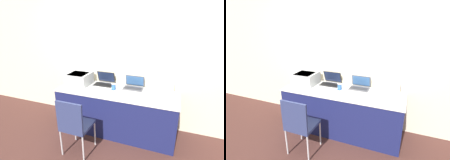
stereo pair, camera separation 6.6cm
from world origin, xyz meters
TOP-DOWN VIEW (x-y plane):
  - ground_plane at (0.00, 0.00)m, footprint 14.00×14.00m
  - wall_back at (0.00, 0.76)m, footprint 8.00×0.05m
  - table at (0.00, 0.35)m, footprint 2.12×0.72m
  - printer at (-0.78, 0.43)m, footprint 0.41×0.42m
  - laptop_left at (-0.32, 0.57)m, footprint 0.36×0.31m
  - laptop_right at (0.25, 0.58)m, footprint 0.35×0.26m
  - external_keyboard at (-0.29, 0.31)m, footprint 0.40×0.16m
  - coffee_cup at (-0.07, 0.39)m, footprint 0.08×0.08m
  - metal_pitcher at (0.88, 0.59)m, footprint 0.12×0.12m
  - chair at (-0.37, -0.45)m, footprint 0.41×0.42m

SIDE VIEW (x-z plane):
  - ground_plane at x=0.00m, z-range 0.00..0.00m
  - table at x=0.00m, z-range 0.00..0.79m
  - chair at x=-0.37m, z-range 0.08..1.00m
  - external_keyboard at x=-0.29m, z-range 0.79..0.81m
  - laptop_right at x=0.25m, z-range 0.73..0.95m
  - laptop_left at x=-0.32m, z-range 0.73..0.96m
  - coffee_cup at x=-0.07m, z-range 0.79..0.91m
  - metal_pitcher at x=0.88m, z-range 0.78..1.02m
  - printer at x=-0.78m, z-range 0.80..1.02m
  - wall_back at x=0.00m, z-range 0.00..2.60m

